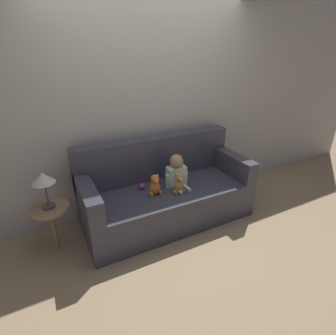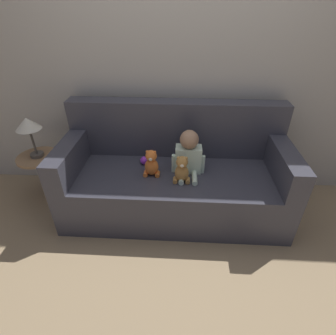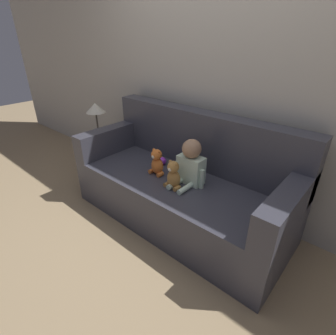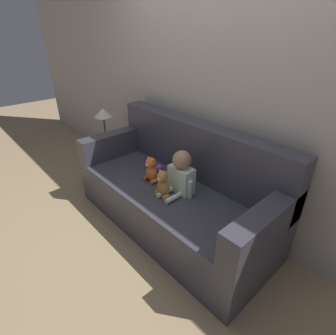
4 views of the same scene
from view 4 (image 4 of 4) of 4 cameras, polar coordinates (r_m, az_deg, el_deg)
name	(u,v)px [view 4 (image 4 of 4)]	position (r m, az deg, el deg)	size (l,w,h in m)	color
ground_plane	(171,224)	(2.71, 0.63, -12.16)	(12.00, 12.00, 0.00)	#9E8460
wall_back	(214,85)	(2.48, 9.88, 17.20)	(8.00, 0.05, 2.60)	#ADA89E
couch	(176,193)	(2.54, 1.71, -5.64)	(2.02, 0.85, 0.99)	#383842
person_baby	(181,174)	(2.28, 2.79, -1.42)	(0.29, 0.31, 0.40)	silver
teddy_bear_brown	(163,184)	(2.26, -1.09, -3.68)	(0.14, 0.11, 0.25)	#AD7A3D
plush_toy_side	(151,170)	(2.48, -3.66, -0.57)	(0.14, 0.11, 0.25)	orange
toy_ball	(159,168)	(2.67, -1.92, -0.11)	(0.08, 0.08, 0.08)	purple
side_table	(105,127)	(3.36, -13.62, 8.48)	(0.38, 0.38, 0.90)	#93704C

